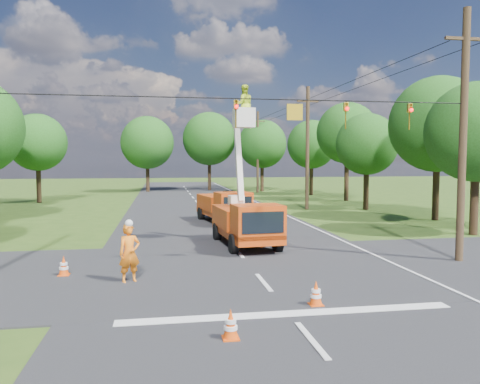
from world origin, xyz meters
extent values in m
plane|color=#2E4B16|center=(0.00, 20.00, 0.00)|extent=(140.00, 140.00, 0.00)
cube|color=black|center=(0.00, 20.00, 0.00)|extent=(12.00, 100.00, 0.06)
cube|color=black|center=(0.00, 2.00, 0.00)|extent=(56.00, 10.00, 0.07)
cube|color=silver|center=(0.00, -3.20, 0.00)|extent=(9.00, 0.45, 0.02)
cube|color=silver|center=(5.60, 20.00, 0.00)|extent=(0.12, 90.00, 0.02)
cube|color=#C23A0D|center=(0.62, 6.83, 0.69)|extent=(2.56, 5.88, 0.43)
cube|color=#C23A0D|center=(0.78, 4.78, 1.43)|extent=(2.23, 1.79, 1.43)
cube|color=black|center=(0.85, 3.98, 1.48)|extent=(1.81, 0.20, 0.91)
cube|color=#C23A0D|center=(0.55, 7.59, 1.29)|extent=(2.52, 3.70, 0.95)
cylinder|color=black|center=(-0.24, 4.94, 0.44)|extent=(0.38, 0.90, 0.88)
cylinder|color=black|center=(1.76, 5.10, 0.44)|extent=(0.38, 0.90, 0.88)
cylinder|color=black|center=(-0.53, 8.56, 0.44)|extent=(0.38, 0.90, 0.88)
cylinder|color=black|center=(1.47, 8.72, 0.44)|extent=(0.38, 0.90, 0.88)
cube|color=silver|center=(0.47, 8.64, 2.00)|extent=(0.77, 0.77, 0.53)
cube|color=silver|center=(0.51, 8.12, 4.11)|extent=(0.37, 1.29, 4.14)
cube|color=silver|center=(0.59, 7.12, 6.06)|extent=(0.98, 0.98, 0.91)
imported|color=#C6E526|center=(0.59, 7.12, 6.67)|extent=(0.97, 0.79, 1.89)
cube|color=#C23A0D|center=(0.64, 15.17, 0.67)|extent=(3.08, 5.90, 0.42)
cube|color=#C23A0D|center=(1.02, 13.20, 1.40)|extent=(2.32, 1.95, 1.40)
cube|color=black|center=(1.17, 12.42, 1.45)|extent=(1.75, 0.39, 0.89)
cube|color=#C23A0D|center=(0.49, 15.90, 1.26)|extent=(2.81, 3.81, 0.93)
cylinder|color=black|center=(0.01, 13.24, 0.43)|extent=(0.46, 0.90, 0.86)
cylinder|color=black|center=(1.94, 13.61, 0.43)|extent=(0.46, 0.90, 0.86)
cylinder|color=black|center=(-0.66, 16.73, 0.43)|extent=(0.46, 0.90, 0.86)
cylinder|color=black|center=(1.26, 17.10, 0.43)|extent=(0.46, 0.90, 0.86)
imported|color=orange|center=(-4.37, 0.88, 0.98)|extent=(0.84, 0.70, 1.97)
imported|color=black|center=(2.78, 27.97, 0.64)|extent=(2.95, 4.07, 1.29)
cone|color=#E4490C|center=(-1.78, -4.60, 0.38)|extent=(0.36, 0.36, 0.70)
cube|color=#E4490C|center=(-1.78, -4.60, 0.04)|extent=(0.38, 0.38, 0.04)
cylinder|color=white|center=(-1.78, -4.60, 0.44)|extent=(0.26, 0.26, 0.09)
cylinder|color=white|center=(-1.78, -4.60, 0.29)|extent=(0.31, 0.31, 0.09)
cone|color=#E4490C|center=(0.93, -2.56, 0.38)|extent=(0.36, 0.36, 0.70)
cube|color=#E4490C|center=(0.93, -2.56, 0.04)|extent=(0.38, 0.38, 0.04)
cylinder|color=white|center=(0.93, -2.56, 0.44)|extent=(0.26, 0.26, 0.09)
cylinder|color=white|center=(0.93, -2.56, 0.29)|extent=(0.31, 0.31, 0.09)
cone|color=#E4490C|center=(1.05, 7.08, 0.38)|extent=(0.36, 0.36, 0.70)
cube|color=#E4490C|center=(1.05, 7.08, 0.04)|extent=(0.38, 0.38, 0.04)
cylinder|color=white|center=(1.05, 7.08, 0.44)|extent=(0.26, 0.26, 0.09)
cylinder|color=white|center=(1.05, 7.08, 0.29)|extent=(0.31, 0.31, 0.09)
cone|color=#E4490C|center=(1.95, 11.46, 0.38)|extent=(0.36, 0.36, 0.70)
cube|color=#E4490C|center=(1.95, 11.46, 0.04)|extent=(0.38, 0.38, 0.04)
cylinder|color=white|center=(1.95, 11.46, 0.44)|extent=(0.26, 0.26, 0.09)
cylinder|color=white|center=(1.95, 11.46, 0.29)|extent=(0.31, 0.31, 0.09)
cone|color=#E4490C|center=(-6.72, 2.13, 0.38)|extent=(0.36, 0.36, 0.70)
cube|color=#E4490C|center=(-6.72, 2.13, 0.04)|extent=(0.38, 0.38, 0.04)
cylinder|color=white|center=(-6.72, 2.13, 0.44)|extent=(0.26, 0.26, 0.09)
cylinder|color=white|center=(-6.72, 2.13, 0.29)|extent=(0.31, 0.31, 0.09)
cone|color=#E4490C|center=(4.33, 16.11, 0.38)|extent=(0.36, 0.36, 0.70)
cube|color=#E4490C|center=(4.33, 16.11, 0.04)|extent=(0.38, 0.38, 0.04)
cylinder|color=white|center=(4.33, 16.11, 0.44)|extent=(0.26, 0.26, 0.09)
cylinder|color=white|center=(4.33, 16.11, 0.29)|extent=(0.31, 0.31, 0.09)
cylinder|color=#4C3823|center=(8.50, 2.00, 5.00)|extent=(0.30, 0.30, 10.00)
cube|color=#4C3823|center=(8.50, 2.00, 8.80)|extent=(1.80, 0.12, 0.12)
cylinder|color=#4C3823|center=(8.50, 22.00, 5.00)|extent=(0.30, 0.30, 10.00)
cube|color=#4C3823|center=(8.50, 22.00, 8.80)|extent=(1.80, 0.12, 0.12)
cylinder|color=#4C3823|center=(8.50, 42.00, 5.00)|extent=(0.30, 0.30, 10.00)
cube|color=#4C3823|center=(8.50, 42.00, 8.80)|extent=(1.80, 0.12, 0.12)
cylinder|color=black|center=(-0.50, 2.00, 6.30)|extent=(18.00, 0.04, 0.04)
cube|color=#AD8714|center=(1.60, 2.00, 5.85)|extent=(0.60, 0.05, 0.60)
imported|color=#AD8714|center=(-0.60, 2.00, 5.75)|extent=(0.16, 0.20, 1.00)
sphere|color=#FF0C0C|center=(-0.60, 1.88, 6.00)|extent=(0.14, 0.14, 0.14)
imported|color=#AD8714|center=(3.60, 2.00, 5.75)|extent=(0.16, 0.20, 1.00)
sphere|color=#FF0C0C|center=(3.60, 1.88, 6.00)|extent=(0.14, 0.14, 0.14)
imported|color=#AD8714|center=(6.20, 2.00, 5.75)|extent=(0.16, 0.20, 1.00)
sphere|color=#FF0C0C|center=(6.20, 1.88, 6.00)|extent=(0.14, 0.14, 0.14)
cylinder|color=#382616|center=(-14.80, 32.00, 2.02)|extent=(0.44, 0.44, 4.05)
sphere|color=#1E4813|center=(-14.80, 32.00, 5.70)|extent=(5.40, 5.40, 5.40)
cylinder|color=#382616|center=(13.50, 8.00, 1.98)|extent=(0.44, 0.44, 3.96)
sphere|color=#1E4813|center=(13.50, 8.00, 5.58)|extent=(5.40, 5.40, 5.40)
cylinder|color=#382616|center=(15.00, 14.00, 2.29)|extent=(0.44, 0.44, 4.58)
sphere|color=#1E4813|center=(15.00, 14.00, 6.45)|extent=(6.40, 6.40, 6.40)
cylinder|color=#382616|center=(13.20, 21.00, 1.89)|extent=(0.44, 0.44, 3.78)
sphere|color=#1E4813|center=(13.20, 21.00, 5.33)|extent=(5.00, 5.00, 5.00)
cylinder|color=#382616|center=(14.80, 29.00, 2.38)|extent=(0.44, 0.44, 4.75)
sphere|color=#1E4813|center=(14.80, 29.00, 6.70)|extent=(6.00, 6.00, 6.00)
cylinder|color=#382616|center=(13.80, 37.00, 2.07)|extent=(0.44, 0.44, 4.14)
sphere|color=#1E4813|center=(13.80, 37.00, 5.83)|extent=(5.60, 5.60, 5.60)
cylinder|color=#382616|center=(-5.00, 45.00, 2.20)|extent=(0.44, 0.44, 4.40)
sphere|color=#1E4813|center=(-5.00, 45.00, 6.20)|extent=(6.60, 6.60, 6.60)
cylinder|color=#382616|center=(3.00, 47.00, 2.42)|extent=(0.44, 0.44, 4.84)
sphere|color=#1E4813|center=(3.00, 47.00, 6.82)|extent=(7.00, 7.00, 7.00)
cylinder|color=#382616|center=(9.50, 44.00, 2.16)|extent=(0.44, 0.44, 4.31)
sphere|color=#1E4813|center=(9.50, 44.00, 6.08)|extent=(6.20, 6.20, 6.20)
camera|label=1|loc=(-3.29, -14.86, 4.10)|focal=35.00mm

